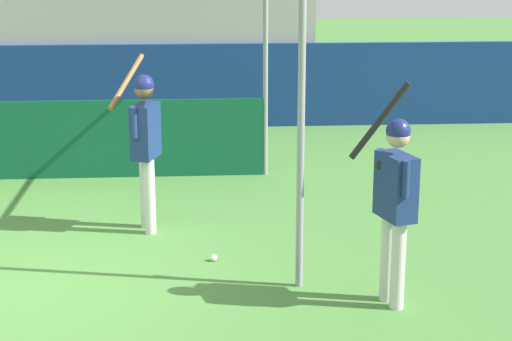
{
  "coord_description": "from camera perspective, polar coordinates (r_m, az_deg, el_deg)",
  "views": [
    {
      "loc": [
        1.69,
        -7.73,
        3.22
      ],
      "look_at": [
        2.26,
        0.59,
        0.99
      ],
      "focal_mm": 60.0,
      "sensor_mm": 36.0,
      "label": 1
    }
  ],
  "objects": [
    {
      "name": "ground_plane",
      "position": [
        8.55,
        -15.17,
        -7.74
      ],
      "size": [
        60.0,
        60.0,
        0.0
      ],
      "primitive_type": "plane",
      "color": "#477F38"
    },
    {
      "name": "bleacher_section",
      "position": [
        16.98,
        -9.75,
        9.21
      ],
      "size": [
        7.6,
        3.2,
        3.18
      ],
      "color": "#9E9E99",
      "rests_on": "ground"
    },
    {
      "name": "baseball",
      "position": [
        8.98,
        -2.84,
        -5.82
      ],
      "size": [
        0.07,
        0.07,
        0.07
      ],
      "color": "white",
      "rests_on": "ground"
    },
    {
      "name": "batting_cage",
      "position": [
        11.28,
        -9.54,
        4.56
      ],
      "size": [
        4.18,
        4.22,
        2.87
      ],
      "color": "gray",
      "rests_on": "ground"
    },
    {
      "name": "outfield_wall",
      "position": [
        15.45,
        -10.2,
        5.5
      ],
      "size": [
        24.0,
        0.12,
        1.5
      ],
      "color": "navy",
      "rests_on": "ground"
    },
    {
      "name": "player_batter",
      "position": [
        9.72,
        -7.4,
        2.23
      ],
      "size": [
        0.59,
        0.95,
        1.96
      ],
      "rotation": [
        0.0,
        0.0,
        1.28
      ],
      "color": "silver",
      "rests_on": "ground"
    },
    {
      "name": "player_waiting",
      "position": [
        7.72,
        9.24,
        -1.58
      ],
      "size": [
        0.54,
        0.69,
        2.02
      ],
      "rotation": [
        0.0,
        0.0,
        1.85
      ],
      "color": "silver",
      "rests_on": "ground"
    }
  ]
}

